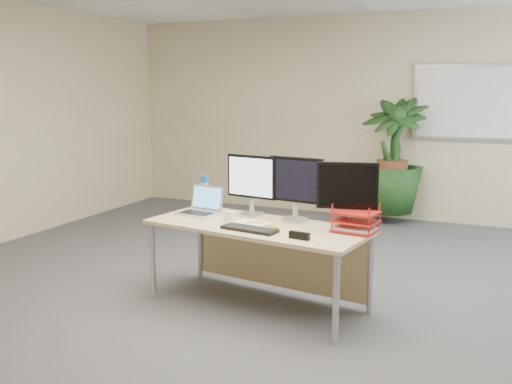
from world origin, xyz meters
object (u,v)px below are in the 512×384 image
at_px(desk, 264,239).
at_px(floor_plant, 392,166).
at_px(monitor_right, 296,185).
at_px(laptop, 202,207).
at_px(monitor_left, 252,181).

height_order(desk, floor_plant, floor_plant).
height_order(floor_plant, monitor_right, floor_plant).
bearing_deg(laptop, floor_plant, 71.75).
relative_size(desk, laptop, 5.04).
bearing_deg(monitor_right, monitor_left, 174.15).
bearing_deg(monitor_left, monitor_right, -5.85).
xyz_separation_m(desk, monitor_right, (0.22, 0.13, 0.44)).
bearing_deg(monitor_right, floor_plant, 86.07).
bearing_deg(desk, monitor_left, 136.31).
distance_m(floor_plant, monitor_left, 3.15).
xyz_separation_m(floor_plant, laptop, (-1.04, -3.17, -0.02)).
bearing_deg(monitor_left, floor_plant, 78.73).
distance_m(monitor_left, monitor_right, 0.40).
relative_size(floor_plant, monitor_right, 2.90).
height_order(floor_plant, laptop, floor_plant).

